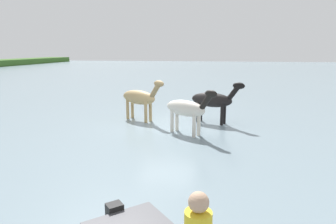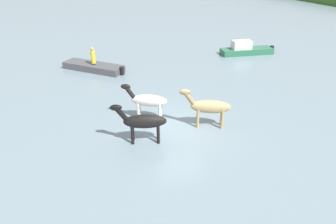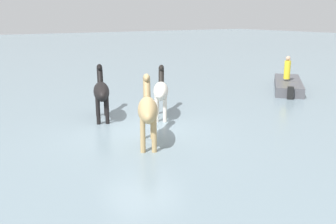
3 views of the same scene
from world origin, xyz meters
The scene contains 6 objects.
ground_plane centered at (0.00, 0.00, 0.00)m, with size 146.52×146.52×0.00m, color gray.
horse_lead centered at (0.50, 1.36, 1.10)m, with size 1.58×2.43×1.99m.
horse_mid_herd centered at (0.51, -2.07, 1.07)m, with size 1.27×2.46×1.94m.
horse_dark_mare centered at (-1.50, -1.09, 1.04)m, with size 1.63×2.23×1.88m.
boat_skiff_near centered at (-10.06, -2.14, 0.17)m, with size 4.36×4.13×0.74m.
person_boatman_standing centered at (-9.90, -2.13, 1.14)m, with size 0.32×0.32×1.19m.
Camera 3 is at (5.88, 10.78, 3.81)m, focal length 40.07 mm.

